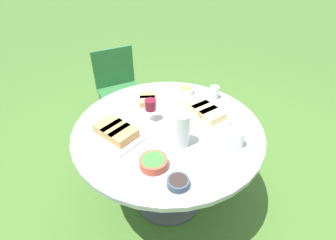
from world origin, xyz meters
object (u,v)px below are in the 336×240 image
Objects in this scene: dining_table at (168,140)px; wine_glass at (150,106)px; water_pitcher at (182,130)px; chair_near_left at (119,85)px.

dining_table is 0.29m from wine_glass.
water_pitcher is at bearing 130.58° from dining_table.
dining_table is 1.19m from chair_near_left.
dining_table is 1.49× the size of chair_near_left.
wine_glass reaches higher than dining_table.
chair_near_left is 1.12m from wine_glass.
chair_near_left is (0.78, -0.90, -0.13)m from dining_table.
water_pitcher reaches higher than dining_table.
water_pitcher is (-0.90, 1.04, 0.36)m from chair_near_left.
chair_near_left is at bearing -49.11° from dining_table.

